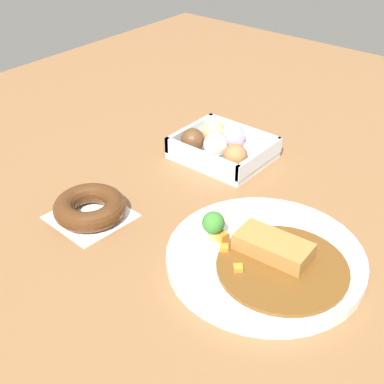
# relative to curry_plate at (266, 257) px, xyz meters

# --- Properties ---
(ground_plane) EXTENTS (1.60, 1.60, 0.00)m
(ground_plane) POSITION_rel_curry_plate_xyz_m (-0.15, 0.16, -0.01)
(ground_plane) COLOR brown
(curry_plate) EXTENTS (0.28, 0.28, 0.06)m
(curry_plate) POSITION_rel_curry_plate_xyz_m (0.00, 0.00, 0.00)
(curry_plate) COLOR white
(curry_plate) RESTS_ON ground_plane
(donut_box) EXTENTS (0.17, 0.14, 0.06)m
(donut_box) POSITION_rel_curry_plate_xyz_m (-0.24, 0.21, 0.01)
(donut_box) COLOR silver
(donut_box) RESTS_ON ground_plane
(chocolate_ring_donut) EXTENTS (0.12, 0.12, 0.04)m
(chocolate_ring_donut) POSITION_rel_curry_plate_xyz_m (-0.28, -0.08, 0.00)
(chocolate_ring_donut) COLOR white
(chocolate_ring_donut) RESTS_ON ground_plane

